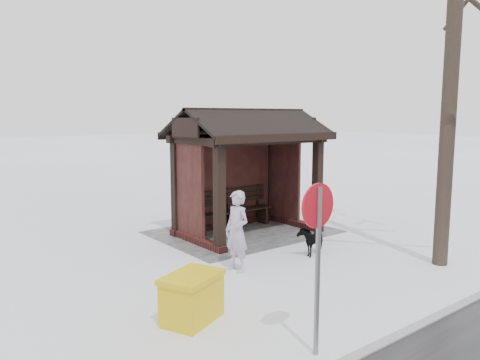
# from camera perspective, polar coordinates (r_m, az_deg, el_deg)

# --- Properties ---
(ground) EXTENTS (120.00, 120.00, 0.00)m
(ground) POSITION_cam_1_polar(r_m,az_deg,el_deg) (11.71, 0.97, -6.56)
(ground) COLOR white
(ground) RESTS_ON ground
(kerb) EXTENTS (120.00, 0.15, 0.06)m
(kerb) POSITION_cam_1_polar(r_m,az_deg,el_deg) (8.38, 25.97, -13.27)
(kerb) COLOR gray
(kerb) RESTS_ON ground
(trampled_patch) EXTENTS (4.20, 3.20, 0.02)m
(trampled_patch) POSITION_cam_1_polar(r_m,az_deg,el_deg) (11.86, 0.37, -6.33)
(trampled_patch) COLOR gray
(trampled_patch) RESTS_ON ground
(bus_shelter) EXTENTS (3.60, 2.40, 3.09)m
(bus_shelter) POSITION_cam_1_polar(r_m,az_deg,el_deg) (11.49, 0.50, 4.11)
(bus_shelter) COLOR #3C1615
(bus_shelter) RESTS_ON ground
(pedestrian) EXTENTS (0.40, 0.58, 1.54)m
(pedestrian) POSITION_cam_1_polar(r_m,az_deg,el_deg) (8.80, -0.37, -6.27)
(pedestrian) COLOR #ABA0BB
(pedestrian) RESTS_ON ground
(dog) EXTENTS (0.81, 0.55, 0.63)m
(dog) POSITION_cam_1_polar(r_m,az_deg,el_deg) (10.07, 8.68, -7.21)
(dog) COLOR black
(dog) RESTS_ON ground
(grit_bin) EXTENTS (1.07, 0.93, 0.69)m
(grit_bin) POSITION_cam_1_polar(r_m,az_deg,el_deg) (6.90, -5.87, -14.03)
(grit_bin) COLOR gold
(grit_bin) RESTS_ON ground
(road_sign) EXTENTS (0.55, 0.10, 2.13)m
(road_sign) POSITION_cam_1_polar(r_m,az_deg,el_deg) (5.67, 9.43, -6.14)
(road_sign) COLOR slate
(road_sign) RESTS_ON ground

